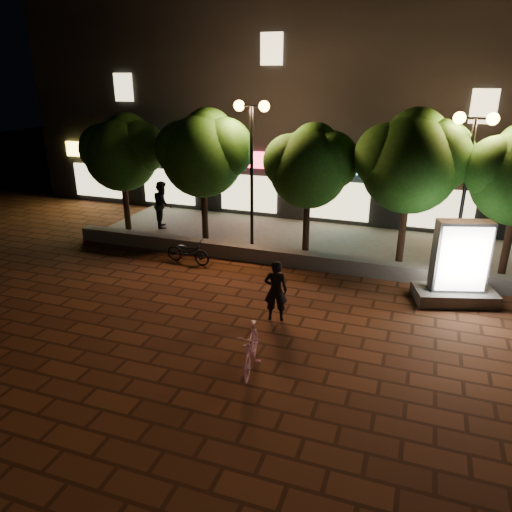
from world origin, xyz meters
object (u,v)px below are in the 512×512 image
at_px(tree_far_left, 123,150).
at_px(tree_left, 204,151).
at_px(street_lamp_right, 471,152).
at_px(tree_right, 413,159).
at_px(ad_kiosk, 458,270).
at_px(scooter_parked, 188,251).
at_px(pedestrian, 163,204).
at_px(rider, 276,291).
at_px(street_lamp_left, 252,138).
at_px(tree_mid, 311,164).
at_px(scooter_pink, 251,348).

height_order(tree_far_left, tree_left, tree_left).
relative_size(tree_left, street_lamp_right, 0.98).
bearing_deg(tree_far_left, tree_right, 0.00).
bearing_deg(tree_left, ad_kiosk, -16.05).
distance_m(scooter_parked, pedestrian, 4.23).
distance_m(rider, pedestrian, 9.02).
height_order(tree_right, rider, tree_right).
bearing_deg(street_lamp_left, tree_far_left, 177.24).
distance_m(street_lamp_left, street_lamp_right, 7.00).
xyz_separation_m(ad_kiosk, rider, (-4.51, -2.72, -0.13)).
bearing_deg(tree_left, tree_mid, -0.00).
relative_size(street_lamp_left, ad_kiosk, 2.12).
height_order(tree_right, pedestrian, tree_right).
distance_m(tree_left, street_lamp_right, 8.96).
relative_size(tree_far_left, street_lamp_left, 0.89).
bearing_deg(tree_far_left, street_lamp_right, -1.21).
height_order(tree_far_left, tree_right, tree_right).
relative_size(tree_far_left, rider, 2.75).
relative_size(scooter_pink, rider, 1.00).
bearing_deg(scooter_pink, street_lamp_right, 48.61).
bearing_deg(rider, tree_right, -131.26).
bearing_deg(tree_right, street_lamp_right, -9.10).
bearing_deg(street_lamp_left, scooter_parked, -124.78).
bearing_deg(tree_mid, street_lamp_left, -172.69).
distance_m(rider, scooter_parked, 4.92).
height_order(rider, scooter_parked, rider).
bearing_deg(street_lamp_left, street_lamp_right, 0.00).
distance_m(tree_left, tree_right, 7.30).
bearing_deg(tree_far_left, ad_kiosk, -11.68).
xyz_separation_m(tree_far_left, scooter_pink, (8.08, -7.62, -2.79)).
relative_size(street_lamp_right, scooter_parked, 3.05).
bearing_deg(street_lamp_right, rider, -132.01).
bearing_deg(street_lamp_right, tree_right, 170.90).
distance_m(ad_kiosk, scooter_pink, 6.68).
bearing_deg(rider, ad_kiosk, -161.57).
height_order(tree_far_left, ad_kiosk, tree_far_left).
distance_m(tree_right, street_lamp_left, 5.38).
xyz_separation_m(tree_mid, scooter_parked, (-3.58, -2.46, -2.79)).
bearing_deg(pedestrian, scooter_pink, -168.92).
distance_m(tree_left, ad_kiosk, 9.61).
bearing_deg(tree_left, street_lamp_right, -1.68).
bearing_deg(scooter_parked, pedestrian, 45.41).
distance_m(tree_mid, rider, 5.81).
height_order(tree_left, pedestrian, tree_left).
bearing_deg(pedestrian, tree_far_left, 92.21).
relative_size(tree_far_left, scooter_pink, 2.74).
relative_size(rider, scooter_parked, 1.03).
bearing_deg(street_lamp_left, tree_left, 172.30).
bearing_deg(tree_far_left, rider, -33.74).
distance_m(street_lamp_right, scooter_parked, 9.46).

